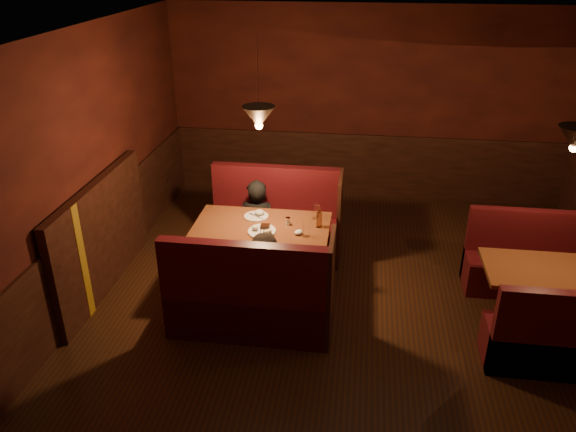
# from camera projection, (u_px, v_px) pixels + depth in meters

# --- Properties ---
(room) EXTENTS (6.02, 7.02, 2.92)m
(room) POSITION_uv_depth(u_px,v_px,m) (335.00, 235.00, 5.52)
(room) COLOR #341D13
(room) RESTS_ON ground
(main_table) EXTENTS (1.51, 0.92, 1.06)m
(main_table) POSITION_uv_depth(u_px,v_px,m) (263.00, 240.00, 6.31)
(main_table) COLOR #533118
(main_table) RESTS_ON ground
(main_bench_far) EXTENTS (1.66, 0.59, 1.13)m
(main_bench_far) POSITION_uv_depth(u_px,v_px,m) (277.00, 227.00, 7.19)
(main_bench_far) COLOR #460E0F
(main_bench_far) RESTS_ON ground
(main_bench_near) EXTENTS (1.66, 0.59, 1.13)m
(main_bench_near) POSITION_uv_depth(u_px,v_px,m) (250.00, 304.00, 5.66)
(main_bench_near) COLOR #460E0F
(main_bench_near) RESTS_ON ground
(second_table) EXTENTS (1.19, 0.76, 0.67)m
(second_table) POSITION_uv_depth(u_px,v_px,m) (542.00, 284.00, 5.74)
(second_table) COLOR #533118
(second_table) RESTS_ON ground
(second_bench_far) EXTENTS (1.32, 0.49, 0.94)m
(second_bench_far) POSITION_uv_depth(u_px,v_px,m) (525.00, 265.00, 6.46)
(second_bench_far) COLOR #460E0F
(second_bench_far) RESTS_ON ground
(second_bench_near) EXTENTS (1.32, 0.49, 0.94)m
(second_bench_near) POSITION_uv_depth(u_px,v_px,m) (561.00, 344.00, 5.19)
(second_bench_near) COLOR #460E0F
(second_bench_near) RESTS_ON ground
(diner_a) EXTENTS (0.52, 0.34, 1.41)m
(diner_a) POSITION_uv_depth(u_px,v_px,m) (257.00, 207.00, 6.93)
(diner_a) COLOR black
(diner_a) RESTS_ON ground
(diner_b) EXTENTS (0.72, 0.58, 1.41)m
(diner_b) POSITION_uv_depth(u_px,v_px,m) (268.00, 268.00, 5.63)
(diner_b) COLOR #372C26
(diner_b) RESTS_ON ground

